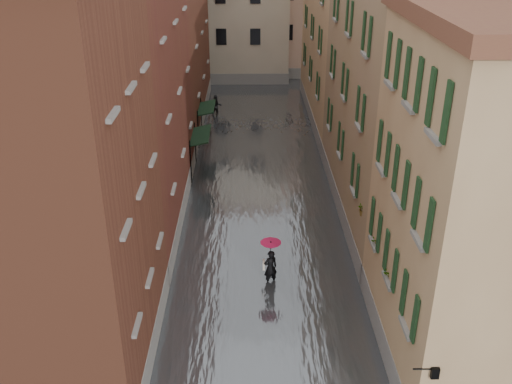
{
  "coord_description": "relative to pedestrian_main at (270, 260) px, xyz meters",
  "views": [
    {
      "loc": [
        -0.65,
        -17.67,
        14.12
      ],
      "look_at": [
        -0.33,
        5.21,
        3.0
      ],
      "focal_mm": 40.0,
      "sensor_mm": 36.0,
      "label": 1
    }
  ],
  "objects": [
    {
      "name": "building_end_cream",
      "position": [
        -3.23,
        35.6,
        5.29
      ],
      "size": [
        12.0,
        9.0,
        13.0
      ],
      "primitive_type": "cube",
      "color": "beige",
      "rests_on": "ground"
    },
    {
      "name": "building_left_far",
      "position": [
        -7.23,
        21.6,
        5.79
      ],
      "size": [
        6.0,
        16.0,
        14.0
      ],
      "primitive_type": "cube",
      "color": "brown",
      "rests_on": "ground"
    },
    {
      "name": "window_planters",
      "position": [
        3.89,
        -1.82,
        2.3
      ],
      "size": [
        0.59,
        5.7,
        0.84
      ],
      "color": "#905D2F",
      "rests_on": "ground"
    },
    {
      "name": "building_end_pink",
      "position": [
        5.77,
        37.6,
        4.79
      ],
      "size": [
        10.0,
        9.0,
        12.0
      ],
      "primitive_type": "cube",
      "color": "tan",
      "rests_on": "ground"
    },
    {
      "name": "pedestrian_main",
      "position": [
        0.0,
        0.0,
        0.0
      ],
      "size": [
        0.89,
        0.89,
        2.06
      ],
      "color": "black",
      "rests_on": "ground"
    },
    {
      "name": "wall_lantern",
      "position": [
        4.1,
        -8.4,
        1.79
      ],
      "size": [
        0.71,
        0.22,
        0.35
      ],
      "color": "black",
      "rests_on": "ground"
    },
    {
      "name": "ground",
      "position": [
        -0.23,
        -2.4,
        -1.21
      ],
      "size": [
        120.0,
        120.0,
        0.0
      ],
      "primitive_type": "plane",
      "color": "#58585A",
      "rests_on": "ground"
    },
    {
      "name": "awning_near",
      "position": [
        -3.71,
        11.4,
        1.26
      ],
      "size": [
        1.09,
        3.15,
        2.8
      ],
      "color": "black",
      "rests_on": "ground"
    },
    {
      "name": "building_right_near",
      "position": [
        6.77,
        -4.4,
        4.54
      ],
      "size": [
        6.0,
        8.0,
        11.5
      ],
      "primitive_type": "cube",
      "color": "#A27B53",
      "rests_on": "ground"
    },
    {
      "name": "building_left_near",
      "position": [
        -7.23,
        -4.4,
        5.29
      ],
      "size": [
        6.0,
        8.0,
        13.0
      ],
      "primitive_type": "cube",
      "color": "brown",
      "rests_on": "ground"
    },
    {
      "name": "building_right_mid",
      "position": [
        6.77,
        6.6,
        5.29
      ],
      "size": [
        6.0,
        14.0,
        13.0
      ],
      "primitive_type": "cube",
      "color": "#947359",
      "rests_on": "ground"
    },
    {
      "name": "awning_far",
      "position": [
        -3.72,
        16.7,
        1.25
      ],
      "size": [
        1.09,
        2.97,
        2.8
      ],
      "color": "black",
      "rests_on": "ground"
    },
    {
      "name": "floodwater",
      "position": [
        -0.23,
        10.6,
        -1.11
      ],
      "size": [
        10.0,
        60.0,
        0.2
      ],
      "primitive_type": "cube",
      "color": "#52555A",
      "rests_on": "ground"
    },
    {
      "name": "pedestrian_far",
      "position": [
        -3.34,
        22.36,
        -0.34
      ],
      "size": [
        1.03,
        0.92,
        1.74
      ],
      "primitive_type": "imported",
      "rotation": [
        0.0,
        0.0,
        0.37
      ],
      "color": "black",
      "rests_on": "ground"
    },
    {
      "name": "building_left_mid",
      "position": [
        -7.23,
        6.6,
        5.04
      ],
      "size": [
        6.0,
        14.0,
        12.5
      ],
      "primitive_type": "cube",
      "color": "#592C1C",
      "rests_on": "ground"
    },
    {
      "name": "building_right_far",
      "position": [
        6.77,
        21.6,
        4.54
      ],
      "size": [
        6.0,
        16.0,
        11.5
      ],
      "primitive_type": "cube",
      "color": "#A27B53",
      "rests_on": "ground"
    }
  ]
}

